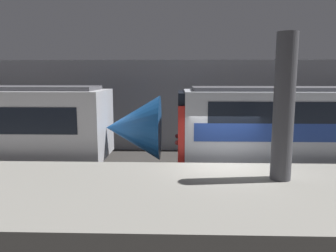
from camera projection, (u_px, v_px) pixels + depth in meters
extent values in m
plane|color=#33302D|center=(225.00, 190.00, 11.35)|extent=(120.00, 120.00, 0.00)
cube|color=gray|center=(240.00, 206.00, 8.74)|extent=(40.00, 5.15, 0.97)
cube|color=#939399|center=(210.00, 106.00, 17.09)|extent=(50.00, 0.15, 4.72)
cylinder|color=#47474C|center=(284.00, 108.00, 9.15)|extent=(0.58, 0.58, 4.14)
cone|color=#195199|center=(133.00, 128.00, 13.31)|extent=(2.20, 2.62, 2.62)
sphere|color=#F2EFCC|center=(156.00, 138.00, 13.34)|extent=(0.20, 0.20, 0.20)
cube|color=red|center=(181.00, 130.00, 13.26)|extent=(0.25, 2.93, 2.20)
cube|color=black|center=(181.00, 103.00, 13.09)|extent=(0.25, 2.63, 0.88)
sphere|color=#EA4C42|center=(177.00, 143.00, 12.66)|extent=(0.18, 0.18, 0.18)
sphere|color=#EA4C42|center=(177.00, 136.00, 13.99)|extent=(0.18, 0.18, 0.18)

